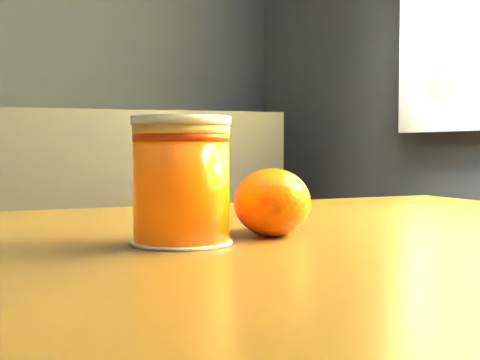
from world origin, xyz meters
name	(u,v)px	position (x,y,z in m)	size (l,w,h in m)	color
table	(227,357)	(1.05, 0.02, 0.64)	(1.04, 0.77, 0.73)	brown
juice_glass	(181,181)	(1.01, 0.02, 0.78)	(0.08, 0.08, 0.10)	#FF5905
orange_front	(272,202)	(1.10, 0.04, 0.76)	(0.07, 0.07, 0.06)	#EC5C04
orange_back	(271,205)	(1.11, 0.07, 0.76)	(0.06, 0.06, 0.05)	#EC5C04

